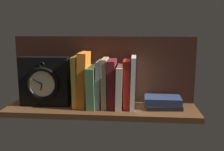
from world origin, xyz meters
TOP-DOWN VIEW (x-y plane):
  - ground_plane at (0.00, 0.00)cm, footprint 87.74×22.43cm
  - back_panel at (0.00, 10.61)cm, footprint 87.74×1.20cm
  - book_yellow_seinlanguage at (-11.55, 1.76)cm, footprint 2.43×12.89cm
  - book_orange_pandolfini at (-8.23, 1.76)cm, footprint 4.84×13.63cm
  - book_green_romantic at (-4.13, 1.76)cm, footprint 4.04×16.51cm
  - book_gray_chess at (-0.89, 1.76)cm, footprint 2.69×13.61cm
  - book_tan_shortstories at (1.71, 1.76)cm, footprint 2.67×13.64cm
  - book_maroon_dawkins at (5.03, 1.76)cm, footprint 4.02×14.09cm
  - book_cream_twain at (8.49, 1.76)cm, footprint 3.10×16.07cm
  - book_red_requiem at (11.69, 1.76)cm, footprint 3.37×12.67cm
  - book_white_catcher at (14.55, 1.76)cm, footprint 2.43×14.71cm
  - framed_clock at (-26.61, 0.62)cm, footprint 22.93×7.30cm
  - book_stack_side at (28.25, 2.38)cm, footprint 16.89×13.54cm

SIDE VIEW (x-z plane):
  - ground_plane at x=0.00cm, z-range -2.50..0.00cm
  - book_stack_side at x=28.25cm, z-range -0.05..4.95cm
  - book_green_romantic at x=-4.13cm, z-range -0.03..18.64cm
  - book_cream_twain at x=8.49cm, z-range -0.02..19.07cm
  - book_gray_chess at x=-0.89cm, z-range -0.02..21.37cm
  - book_red_requiem at x=11.69cm, z-range -0.02..21.78cm
  - book_maroon_dawkins at x=5.03cm, z-range -0.03..21.90cm
  - book_tan_shortstories at x=1.71cm, z-range -0.01..22.47cm
  - framed_clock at x=-26.61cm, z-range -0.06..22.87cm
  - book_yellow_seinlanguage at x=-11.55cm, z-range -0.01..23.31cm
  - book_white_catcher at x=14.55cm, z-range -0.02..23.43cm
  - book_orange_pandolfini at x=-8.23cm, z-range -0.07..25.18cm
  - back_panel at x=0.00cm, z-range 0.00..32.07cm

